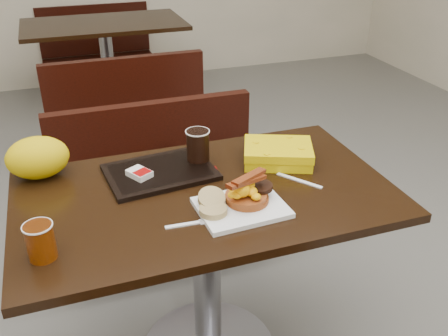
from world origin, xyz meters
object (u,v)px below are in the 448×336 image
object	(u,v)px
bench_far_s	(123,103)
clamshell	(278,153)
pancake_stack	(247,197)
fork	(182,225)
hashbrown_sleeve_left	(139,173)
knife	(299,181)
tray	(160,172)
table_far	(109,71)
bench_far_n	(99,50)
coffee_cup_far	(198,145)
bench_near_n	(163,189)
platter	(241,207)
paper_bag	(38,158)
coffee_cup_near	(41,242)
table_near	(207,281)

from	to	relation	value
bench_far_s	clamshell	distance (m)	1.86
pancake_stack	clamshell	world-z (taller)	clamshell
fork	hashbrown_sleeve_left	size ratio (longest dim) A/B	1.82
knife	pancake_stack	bearing A→B (deg)	-105.73
tray	clamshell	world-z (taller)	clamshell
table_far	bench_far_n	distance (m)	0.70
table_far	coffee_cup_far	size ratio (longest dim) A/B	11.00
table_far	bench_far_n	xyz separation A→B (m)	(0.00, 0.70, -0.02)
knife	clamshell	world-z (taller)	clamshell
tray	bench_far_s	bearing A→B (deg)	80.55
bench_near_n	platter	size ratio (longest dim) A/B	3.85
bench_far_n	fork	distance (m)	3.49
tray	coffee_cup_far	world-z (taller)	coffee_cup_far
hashbrown_sleeve_left	bench_far_n	bearing A→B (deg)	56.84
bench_near_n	bench_far_s	size ratio (longest dim) A/B	1.00
paper_bag	clamshell	bearing A→B (deg)	-11.57
bench_far_s	coffee_cup_near	distance (m)	2.19
tray	pancake_stack	bearing A→B (deg)	-58.60
table_near	bench_far_n	distance (m)	3.30
platter	coffee_cup_near	bearing A→B (deg)	-178.61
table_far	fork	size ratio (longest dim) A/B	8.50
hashbrown_sleeve_left	paper_bag	distance (m)	0.34
pancake_stack	tray	world-z (taller)	pancake_stack
paper_bag	knife	bearing A→B (deg)	-21.25
table_near	fork	size ratio (longest dim) A/B	8.50
tray	hashbrown_sleeve_left	bearing A→B (deg)	-171.46
table_far	paper_bag	size ratio (longest dim) A/B	5.84
table_near	bench_far_s	xyz separation A→B (m)	(0.00, 1.90, -0.02)
table_far	pancake_stack	size ratio (longest dim) A/B	9.02
coffee_cup_near	tray	xyz separation A→B (m)	(0.39, 0.34, -0.04)
platter	clamshell	world-z (taller)	clamshell
table_far	bench_far_s	xyz separation A→B (m)	(0.00, -0.70, -0.02)
bench_far_n	coffee_cup_far	distance (m)	3.14
pancake_stack	tray	distance (m)	0.35
table_far	table_near	bearing A→B (deg)	-90.00
table_near	fork	distance (m)	0.43
tray	clamshell	distance (m)	0.42
platter	tray	world-z (taller)	tray
table_near	coffee_cup_far	world-z (taller)	coffee_cup_far
bench_near_n	table_near	bearing A→B (deg)	-90.00
bench_far_n	platter	bearing A→B (deg)	-88.82
hashbrown_sleeve_left	clamshell	xyz separation A→B (m)	(0.49, -0.03, 0.01)
clamshell	hashbrown_sleeve_left	bearing A→B (deg)	-161.08
hashbrown_sleeve_left	table_near	bearing A→B (deg)	-66.06
knife	coffee_cup_far	bearing A→B (deg)	-164.94
bench_far_s	paper_bag	xyz separation A→B (m)	(-0.50, -1.63, 0.46)
bench_far_s	bench_far_n	bearing A→B (deg)	90.00
bench_far_n	fork	xyz separation A→B (m)	(-0.12, -3.46, 0.39)
paper_bag	bench_near_n	bearing A→B (deg)	40.54
platter	hashbrown_sleeve_left	size ratio (longest dim) A/B	3.35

